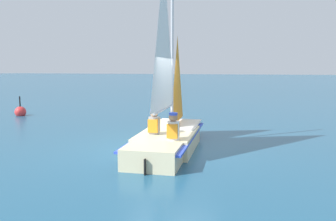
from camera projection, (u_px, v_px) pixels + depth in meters
ground_plane at (168, 149)px, 9.12m from camera, size 260.00×260.00×0.00m
sailboat_main at (168, 127)px, 9.00m from camera, size 4.57×2.00×5.04m
sailor_helm at (154, 129)px, 8.75m from camera, size 0.37×0.33×1.16m
sailor_crew at (173, 134)px, 8.02m from camera, size 0.37×0.33×1.16m
buoy_marker at (20, 112)px, 15.64m from camera, size 0.52×0.52×1.01m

